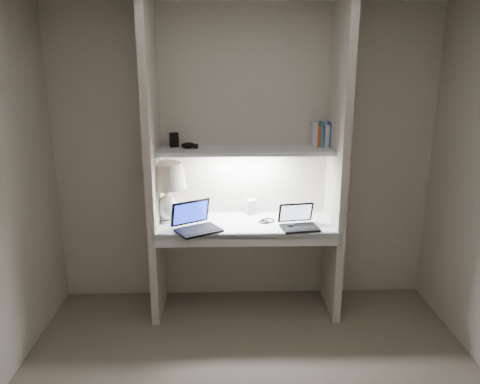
{
  "coord_description": "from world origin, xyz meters",
  "views": [
    {
      "loc": [
        -0.15,
        -2.4,
        2.04
      ],
      "look_at": [
        -0.05,
        1.05,
        1.08
      ],
      "focal_mm": 35.0,
      "sensor_mm": 36.0,
      "label": 1
    }
  ],
  "objects_px": {
    "speaker": "(252,207)",
    "book_row": "(323,135)",
    "laptop_main": "(196,224)",
    "laptop_netbook": "(298,222)",
    "table_lamp": "(166,182)"
  },
  "relations": [
    {
      "from": "speaker",
      "to": "book_row",
      "type": "distance_m",
      "value": 0.86
    },
    {
      "from": "laptop_netbook",
      "to": "table_lamp",
      "type": "bearing_deg",
      "value": 162.45
    },
    {
      "from": "table_lamp",
      "to": "speaker",
      "type": "distance_m",
      "value": 0.78
    },
    {
      "from": "speaker",
      "to": "book_row",
      "type": "height_order",
      "value": "book_row"
    },
    {
      "from": "laptop_main",
      "to": "laptop_netbook",
      "type": "bearing_deg",
      "value": -28.26
    },
    {
      "from": "table_lamp",
      "to": "book_row",
      "type": "bearing_deg",
      "value": 7.46
    },
    {
      "from": "table_lamp",
      "to": "laptop_netbook",
      "type": "relative_size",
      "value": 1.56
    },
    {
      "from": "laptop_main",
      "to": "book_row",
      "type": "xyz_separation_m",
      "value": [
        1.04,
        0.36,
        0.64
      ]
    },
    {
      "from": "laptop_main",
      "to": "speaker",
      "type": "height_order",
      "value": "laptop_main"
    },
    {
      "from": "laptop_main",
      "to": "speaker",
      "type": "distance_m",
      "value": 0.6
    },
    {
      "from": "laptop_main",
      "to": "book_row",
      "type": "height_order",
      "value": "book_row"
    },
    {
      "from": "speaker",
      "to": "laptop_main",
      "type": "bearing_deg",
      "value": -165.33
    },
    {
      "from": "laptop_main",
      "to": "laptop_netbook",
      "type": "xyz_separation_m",
      "value": [
        0.81,
        0.03,
        -0.01
      ]
    },
    {
      "from": "laptop_main",
      "to": "laptop_netbook",
      "type": "distance_m",
      "value": 0.81
    },
    {
      "from": "table_lamp",
      "to": "speaker",
      "type": "height_order",
      "value": "table_lamp"
    }
  ]
}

